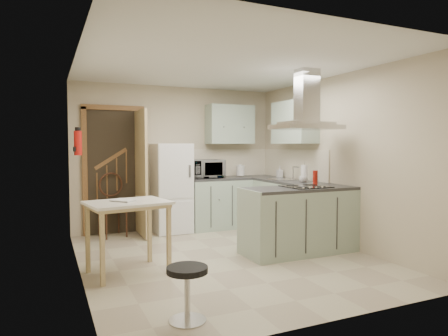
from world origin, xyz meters
name	(u,v)px	position (x,y,z in m)	size (l,w,h in m)	color
floor	(226,257)	(0.00, 0.00, 0.00)	(4.20, 4.20, 0.00)	#B5AB8C
ceiling	(226,65)	(0.00, 0.00, 2.50)	(4.20, 4.20, 0.00)	silver
back_wall	(177,158)	(0.00, 2.10, 1.25)	(3.60, 3.60, 0.00)	#BEB093
left_wall	(79,165)	(-1.80, 0.00, 1.25)	(4.20, 4.20, 0.00)	#BEB093
right_wall	(337,160)	(1.80, 0.00, 1.25)	(4.20, 4.20, 0.00)	#BEB093
doorway	(114,171)	(-1.10, 2.07, 1.05)	(1.10, 0.12, 2.10)	brown
fridge	(171,188)	(-0.20, 1.80, 0.75)	(0.60, 0.60, 1.50)	white
counter_back	(218,203)	(0.66, 1.80, 0.45)	(1.08, 0.60, 0.90)	#9EB2A0
counter_right	(278,205)	(1.50, 1.12, 0.45)	(0.60, 1.95, 0.90)	#9EB2A0
splashback	(227,163)	(0.96, 2.09, 1.15)	(1.68, 0.02, 0.50)	beige
wall_cabinet_back	(230,125)	(0.95, 1.93, 1.85)	(0.85, 0.35, 0.70)	#9EB2A0
wall_cabinet_right	(294,122)	(1.62, 0.85, 1.85)	(0.35, 0.90, 0.70)	#9EB2A0
peninsula	(299,220)	(1.02, -0.18, 0.45)	(1.55, 0.65, 0.90)	#9EB2A0
hob	(306,186)	(1.12, -0.18, 0.91)	(0.58, 0.50, 0.01)	black
extractor_hood	(306,127)	(1.12, -0.18, 1.72)	(0.90, 0.55, 0.10)	silver
sink	(284,179)	(1.50, 0.95, 0.91)	(0.45, 0.40, 0.01)	silver
fire_extinguisher	(78,143)	(-1.74, 0.90, 1.50)	(0.10, 0.10, 0.32)	#B2140F
drop_leaf_table	(128,237)	(-1.29, -0.12, 0.42)	(0.89, 0.66, 0.83)	tan
bentwood_chair	(113,208)	(-1.17, 1.84, 0.47)	(0.41, 0.41, 0.93)	#452F17
stool	(187,294)	(-1.08, -1.60, 0.23)	(0.35, 0.35, 0.47)	black
microwave	(206,169)	(0.43, 1.78, 1.06)	(0.58, 0.39, 0.32)	black
kettle	(240,170)	(1.10, 1.80, 1.01)	(0.15, 0.15, 0.23)	silver
cereal_box	(220,170)	(0.76, 1.93, 1.03)	(0.07, 0.17, 0.26)	orange
soap_bottle	(280,172)	(1.68, 1.37, 1.00)	(0.09, 0.09, 0.20)	#ADAFB9
paper_towel	(304,173)	(1.57, 0.48, 1.04)	(0.11, 0.11, 0.27)	white
cup	(303,179)	(1.50, 0.41, 0.95)	(0.12, 0.12, 0.09)	silver
red_bottle	(315,177)	(1.48, 0.08, 1.00)	(0.07, 0.07, 0.20)	#B21A0F
book	(118,197)	(-1.40, -0.14, 0.89)	(0.19, 0.26, 0.11)	brown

